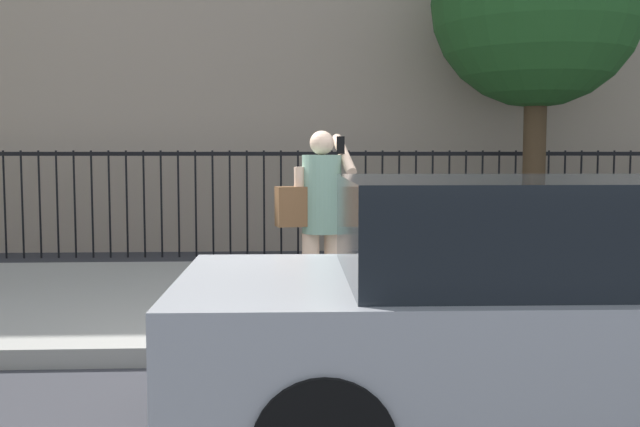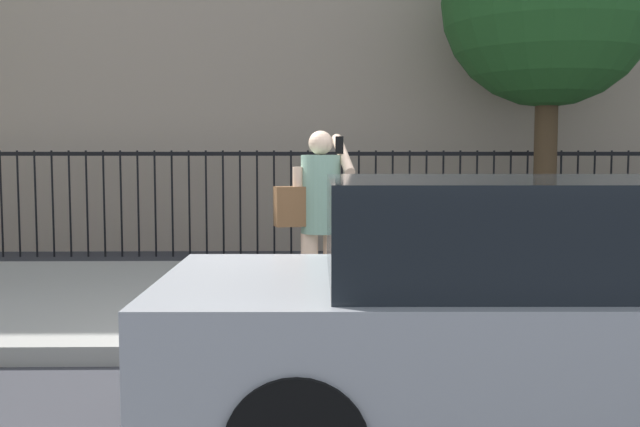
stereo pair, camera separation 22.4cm
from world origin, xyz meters
name	(u,v)px [view 2 (the right image)]	position (x,y,z in m)	size (l,w,h in m)	color
ground_plane	(327,366)	(0.00, 0.00, 0.00)	(60.00, 60.00, 0.00)	#333338
sidewalk	(321,298)	(0.00, 2.20, 0.07)	(28.00, 4.40, 0.15)	#9E9B93
iron_fence	(316,189)	(0.00, 5.90, 1.02)	(12.03, 0.04, 1.60)	black
parked_hatchback	(541,316)	(1.12, -1.51, 0.70)	(4.23, 1.91, 1.45)	#ADAFB5
pedestrian_on_phone	(318,210)	(-0.06, 0.98, 1.09)	(0.70, 0.49, 1.62)	beige
street_tree_mid	(549,1)	(3.20, 5.09, 3.66)	(2.97, 2.97, 5.17)	#4C3823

